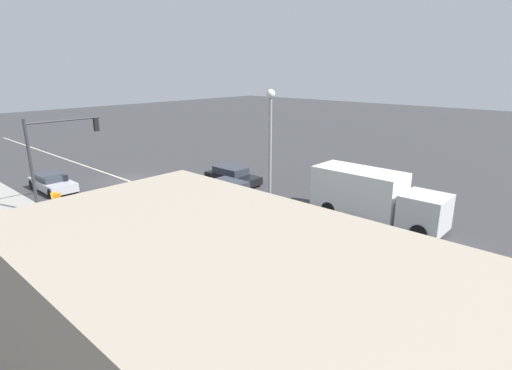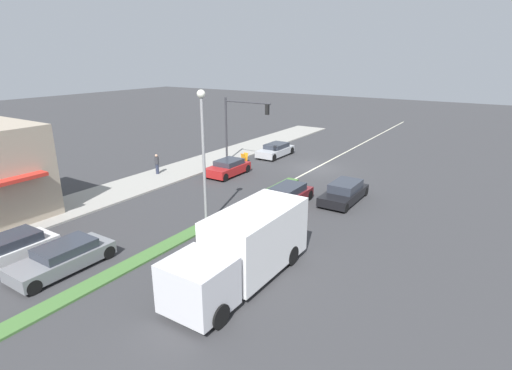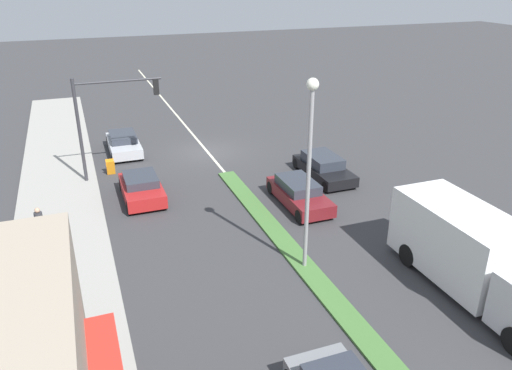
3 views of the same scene
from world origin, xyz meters
name	(u,v)px [view 3 (image 3 of 3)]	position (x,y,z in m)	size (l,w,h in m)	color
ground_plane	(351,323)	(0.00, 18.00, 0.00)	(160.00, 160.00, 0.00)	#38383A
lane_marking_center	(207,152)	(0.00, 0.00, 0.00)	(0.16, 60.00, 0.01)	beige
traffic_signal_main	(105,111)	(6.12, 2.49, 3.90)	(4.59, 0.34, 5.60)	#333338
street_lamp	(309,153)	(0.00, 14.41, 4.78)	(0.44, 0.44, 7.37)	gray
pedestrian	(40,224)	(9.69, 8.84, 0.96)	(0.34, 0.34, 1.59)	#282D42
warning_aframe_sign	(111,167)	(6.17, 1.73, 0.43)	(0.45, 0.53, 0.84)	orange
delivery_truck	(474,255)	(-5.00, 17.84, 1.47)	(2.44, 7.50, 2.87)	silver
sedan_silver	(124,143)	(5.00, -1.76, 0.60)	(1.86, 4.30, 1.20)	#B7BABF
suv_black	(324,167)	(-5.00, 6.39, 0.60)	(1.87, 4.47, 1.27)	black
sedan_maroon	(299,193)	(-2.20, 9.15, 0.62)	(1.80, 4.40, 1.26)	maroon
hatchback_red	(142,188)	(5.00, 5.72, 0.60)	(1.91, 3.83, 1.22)	#AD1E1E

